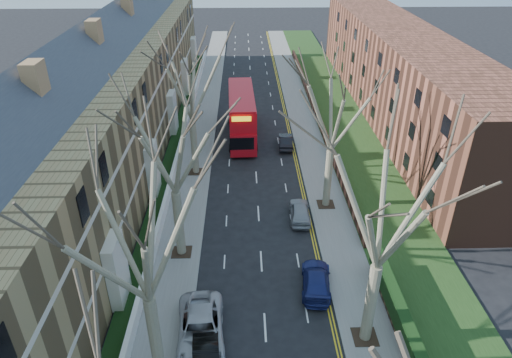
{
  "coord_description": "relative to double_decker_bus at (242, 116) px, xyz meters",
  "views": [
    {
      "loc": [
        -1.07,
        -10.03,
        21.06
      ],
      "look_at": [
        -0.18,
        21.61,
        2.91
      ],
      "focal_mm": 32.0,
      "sensor_mm": 36.0,
      "label": 1
    }
  ],
  "objects": [
    {
      "name": "car_left_far",
      "position": [
        -2.38,
        -28.04,
        -1.62
      ],
      "size": [
        3.01,
        5.84,
        1.58
      ],
      "primitive_type": "imported",
      "rotation": [
        0.0,
        0.0,
        0.07
      ],
      "color": "#AFAEB4",
      "rests_on": "ground"
    },
    {
      "name": "tree_left_mid",
      "position": [
        -4.38,
        -30.29,
        7.15
      ],
      "size": [
        10.5,
        10.5,
        14.71
      ],
      "color": "#665F49",
      "rests_on": "ground"
    },
    {
      "name": "tree_left_far",
      "position": [
        -4.38,
        -20.29,
        6.83
      ],
      "size": [
        10.15,
        10.15,
        14.22
      ],
      "color": "#665F49",
      "rests_on": "ground"
    },
    {
      "name": "car_right_mid",
      "position": [
        4.61,
        -16.11,
        -1.73
      ],
      "size": [
        1.78,
        4.06,
        1.36
      ],
      "primitive_type": "imported",
      "rotation": [
        0.0,
        0.0,
        3.1
      ],
      "color": "gray",
      "rests_on": "ground"
    },
    {
      "name": "grass_verge_right",
      "position": [
        11.82,
        2.71,
        -2.26
      ],
      "size": [
        6.0,
        102.0,
        0.06
      ],
      "color": "#1D3714",
      "rests_on": "ground"
    },
    {
      "name": "tree_left_dist",
      "position": [
        -4.38,
        -8.29,
        7.15
      ],
      "size": [
        10.5,
        10.5,
        14.71
      ],
      "color": "#665F49",
      "rests_on": "ground"
    },
    {
      "name": "tree_right_far",
      "position": [
        7.02,
        -14.29,
        6.84
      ],
      "size": [
        10.15,
        10.15,
        14.22
      ],
      "color": "#665F49",
      "rests_on": "ground"
    },
    {
      "name": "front_wall_left",
      "position": [
        -6.33,
        -5.29,
        -1.79
      ],
      "size": [
        0.3,
        78.0,
        1.0
      ],
      "color": "white",
      "rests_on": "ground"
    },
    {
      "name": "pavement_left",
      "position": [
        -4.68,
        2.71,
        -2.35
      ],
      "size": [
        3.0,
        102.0,
        0.12
      ],
      "primitive_type": "cube",
      "color": "slate",
      "rests_on": "ground"
    },
    {
      "name": "pavement_right",
      "position": [
        7.32,
        2.71,
        -2.35
      ],
      "size": [
        3.0,
        102.0,
        0.12
      ],
      "primitive_type": "cube",
      "color": "slate",
      "rests_on": "ground"
    },
    {
      "name": "tree_right_mid",
      "position": [
        7.02,
        -28.29,
        7.15
      ],
      "size": [
        10.5,
        10.5,
        14.71
      ],
      "color": "#665F49",
      "rests_on": "ground"
    },
    {
      "name": "car_right_far",
      "position": [
        4.59,
        -2.82,
        -1.76
      ],
      "size": [
        1.56,
        3.99,
        1.3
      ],
      "primitive_type": "imported",
      "rotation": [
        0.0,
        0.0,
        3.09
      ],
      "color": "black",
      "rests_on": "ground"
    },
    {
      "name": "terrace_left",
      "position": [
        -12.32,
        -5.29,
        3.12
      ],
      "size": [
        9.7,
        78.0,
        13.6
      ],
      "color": "olive",
      "rests_on": "ground"
    },
    {
      "name": "car_right_near",
      "position": [
        4.78,
        -24.06,
        -1.75
      ],
      "size": [
        2.35,
        4.68,
        1.31
      ],
      "primitive_type": "imported",
      "rotation": [
        0.0,
        0.0,
        3.02
      ],
      "color": "navy",
      "rests_on": "ground"
    },
    {
      "name": "flats_right",
      "position": [
        18.78,
        6.71,
        2.58
      ],
      "size": [
        13.97,
        54.0,
        10.0
      ],
      "color": "brown",
      "rests_on": "ground"
    },
    {
      "name": "double_decker_bus",
      "position": [
        0.0,
        0.0,
        0.0
      ],
      "size": [
        3.22,
        11.8,
        4.88
      ],
      "rotation": [
        0.0,
        0.0,
        3.17
      ],
      "color": "red",
      "rests_on": "ground"
    }
  ]
}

